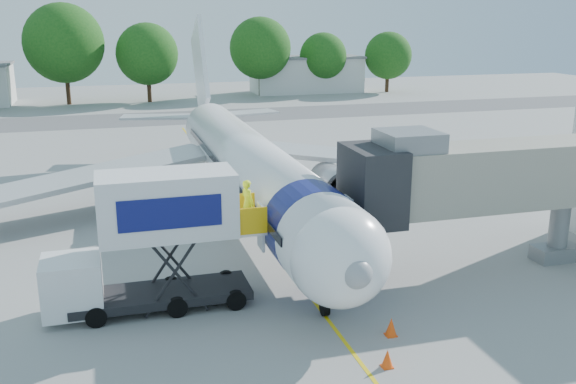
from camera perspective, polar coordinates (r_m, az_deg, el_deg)
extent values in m
plane|color=#959593|center=(33.79, -2.06, -4.00)|extent=(160.00, 160.00, 0.00)
cube|color=yellow|center=(33.79, -2.06, -3.99)|extent=(0.15, 70.00, 0.01)
cube|color=#59595B|center=(74.18, -10.03, 6.52)|extent=(120.00, 10.00, 0.01)
cylinder|color=white|center=(35.74, -3.27, 2.09)|extent=(3.70, 28.00, 3.70)
sphere|color=white|center=(22.89, 4.62, -5.74)|extent=(3.70, 3.70, 3.70)
sphere|color=gray|center=(21.55, 6.08, -7.16)|extent=(1.10, 1.10, 1.10)
cone|color=white|center=(52.15, -7.47, 6.23)|extent=(3.70, 6.00, 3.70)
cube|color=white|center=(52.64, -7.81, 10.91)|extent=(0.35, 7.26, 8.29)
cube|color=#ABAEB0|center=(41.93, 7.74, 2.99)|extent=(16.17, 9.32, 1.42)
cube|color=#ABAEB0|center=(38.51, -17.63, 1.28)|extent=(16.17, 9.32, 1.42)
cylinder|color=#999BA0|center=(39.08, 4.15, 0.67)|extent=(2.10, 3.60, 2.10)
cylinder|color=#999BA0|center=(36.86, -12.12, -0.56)|extent=(2.10, 3.60, 2.10)
cube|color=black|center=(22.46, 4.92, -4.93)|extent=(2.60, 1.39, 0.81)
cylinder|color=#0C135A|center=(25.54, 2.26, -3.41)|extent=(3.73, 2.00, 3.73)
cylinder|color=silver|center=(25.06, 3.29, -9.35)|extent=(0.16, 0.16, 1.50)
cylinder|color=black|center=(25.24, 3.28, -10.24)|extent=(0.25, 0.64, 0.64)
cylinder|color=black|center=(39.82, -0.53, -0.28)|extent=(0.35, 0.90, 0.90)
cylinder|color=black|center=(38.80, -7.95, -0.85)|extent=(0.35, 0.90, 0.90)
cube|color=gray|center=(29.94, 18.26, 1.44)|extent=(13.60, 2.60, 2.80)
cube|color=black|center=(27.03, 7.47, 0.64)|extent=(2.00, 3.20, 3.20)
cube|color=slate|center=(27.31, 10.70, 4.52)|extent=(2.40, 2.40, 0.80)
cylinder|color=slate|center=(32.77, 22.92, -3.12)|extent=(0.90, 0.90, 3.00)
cube|color=slate|center=(33.13, 22.71, -5.01)|extent=(2.20, 1.20, 0.70)
cylinder|color=black|center=(32.59, 21.46, -5.21)|extent=(0.30, 0.70, 0.70)
cylinder|color=black|center=(33.68, 23.91, -4.81)|extent=(0.30, 0.70, 0.70)
cube|color=black|center=(26.26, -11.19, -8.91)|extent=(7.00, 2.30, 0.35)
cube|color=silver|center=(25.95, -18.62, -7.84)|extent=(2.20, 2.20, 2.10)
cube|color=black|center=(25.78, -18.71, -6.92)|extent=(1.90, 2.10, 0.70)
cube|color=silver|center=(25.01, -10.72, -1.08)|extent=(5.20, 2.40, 2.50)
cube|color=#0C135A|center=(23.85, -10.43, -1.89)|extent=(3.80, 0.04, 1.20)
cube|color=silver|center=(25.82, -3.61, -3.10)|extent=(1.10, 2.20, 0.10)
cube|color=#ECAF0C|center=(24.68, -3.10, -2.64)|extent=(1.10, 0.06, 1.10)
cube|color=#ECAF0C|center=(26.64, -4.13, -1.28)|extent=(1.10, 0.06, 1.10)
cylinder|color=black|center=(25.71, -4.65, -9.57)|extent=(0.80, 0.25, 0.80)
cylinder|color=black|center=(27.60, -5.53, -7.78)|extent=(0.80, 0.25, 0.80)
cylinder|color=black|center=(25.34, -16.68, -10.61)|extent=(0.80, 0.25, 0.80)
cylinder|color=black|center=(27.25, -16.68, -8.71)|extent=(0.80, 0.25, 0.80)
imported|color=#DDF71A|center=(25.53, -3.61, -0.98)|extent=(0.68, 0.81, 1.89)
cone|color=#FF4B0D|center=(24.03, 9.15, -11.75)|extent=(0.44, 0.44, 0.69)
cube|color=#FF4B0D|center=(24.19, 9.12, -12.44)|extent=(0.40, 0.40, 0.04)
cone|color=#FF4B0D|center=(22.10, 8.82, -14.41)|extent=(0.40, 0.40, 0.64)
cube|color=#FF4B0D|center=(22.25, 8.79, -15.08)|extent=(0.37, 0.37, 0.04)
cube|color=silver|center=(97.93, 1.65, 10.34)|extent=(16.00, 7.00, 5.00)
cube|color=slate|center=(97.73, 1.66, 11.89)|extent=(16.40, 7.40, 0.30)
cylinder|color=#382314|center=(88.65, -18.99, 8.83)|extent=(0.56, 0.56, 4.52)
sphere|color=#154B14|center=(88.26, -19.31, 12.39)|extent=(10.05, 10.05, 10.05)
cylinder|color=#382314|center=(88.49, -12.24, 9.01)|extent=(0.56, 0.56, 3.65)
sphere|color=#154B14|center=(88.12, -12.41, 11.89)|extent=(8.11, 8.11, 8.11)
cylinder|color=#382314|center=(93.22, -2.45, 9.74)|extent=(0.56, 0.56, 3.90)
sphere|color=#154B14|center=(92.86, -2.49, 12.67)|extent=(8.67, 8.67, 8.67)
cylinder|color=#382314|center=(96.71, 3.11, 9.70)|extent=(0.56, 0.56, 3.11)
sphere|color=#154B14|center=(96.40, 3.14, 11.95)|extent=(6.92, 6.92, 6.92)
cylinder|color=#382314|center=(98.98, 8.80, 9.68)|extent=(0.56, 0.56, 3.14)
sphere|color=#154B14|center=(98.68, 8.89, 11.90)|extent=(6.98, 6.98, 6.98)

